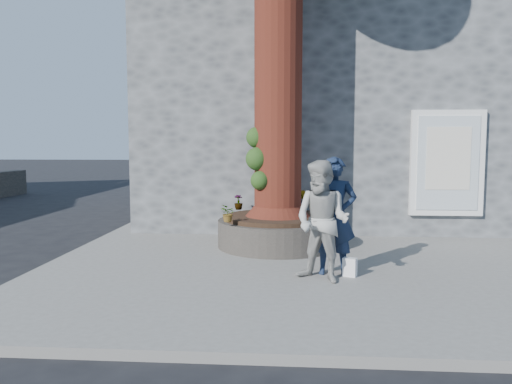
{
  "coord_description": "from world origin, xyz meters",
  "views": [
    {
      "loc": [
        1.06,
        -7.53,
        2.09
      ],
      "look_at": [
        0.44,
        1.22,
        1.25
      ],
      "focal_mm": 35.0,
      "sensor_mm": 36.0,
      "label": 1
    }
  ],
  "objects": [
    {
      "name": "plant_c",
      "position": [
        -0.05,
        2.85,
        0.88
      ],
      "size": [
        0.18,
        0.18,
        0.32
      ],
      "primitive_type": "imported",
      "rotation": [
        0.0,
        0.0,
        3.12
      ],
      "color": "gray",
      "rests_on": "planter"
    },
    {
      "name": "woman",
      "position": [
        1.51,
        -0.42,
        0.99
      ],
      "size": [
        1.07,
        1.0,
        1.75
      ],
      "primitive_type": "imported",
      "rotation": [
        0.0,
        0.0,
        -0.53
      ],
      "color": "#A5A49E",
      "rests_on": "pavement"
    },
    {
      "name": "stone_shop",
      "position": [
        2.5,
        7.2,
        3.16
      ],
      "size": [
        10.3,
        8.3,
        6.3
      ],
      "color": "#4A4D4F",
      "rests_on": "ground"
    },
    {
      "name": "planter",
      "position": [
        0.8,
        2.0,
        0.41
      ],
      "size": [
        2.3,
        2.3,
        0.6
      ],
      "color": "black",
      "rests_on": "pavement"
    },
    {
      "name": "yellow_line",
      "position": [
        -3.05,
        1.0,
        0.0
      ],
      "size": [
        0.1,
        30.0,
        0.01
      ],
      "primitive_type": "cube",
      "color": "yellow",
      "rests_on": "ground"
    },
    {
      "name": "man",
      "position": [
        1.72,
        -0.01,
        1.01
      ],
      "size": [
        0.68,
        0.48,
        1.79
      ],
      "primitive_type": "imported",
      "rotation": [
        0.0,
        0.0,
        -0.08
      ],
      "color": "#15213B",
      "rests_on": "pavement"
    },
    {
      "name": "ground",
      "position": [
        0.0,
        0.0,
        0.0
      ],
      "size": [
        120.0,
        120.0,
        0.0
      ],
      "primitive_type": "plane",
      "color": "black",
      "rests_on": "ground"
    },
    {
      "name": "plant_d",
      "position": [
        -0.05,
        1.15,
        0.88
      ],
      "size": [
        0.36,
        0.37,
        0.31
      ],
      "primitive_type": "imported",
      "rotation": [
        0.0,
        0.0,
        5.31
      ],
      "color": "gray",
      "rests_on": "planter"
    },
    {
      "name": "plant_b",
      "position": [
        1.27,
        2.85,
        0.93
      ],
      "size": [
        0.32,
        0.32,
        0.42
      ],
      "primitive_type": "imported",
      "rotation": [
        0.0,
        0.0,
        2.28
      ],
      "color": "gray",
      "rests_on": "planter"
    },
    {
      "name": "pavement",
      "position": [
        1.5,
        1.0,
        0.06
      ],
      "size": [
        9.0,
        8.0,
        0.12
      ],
      "primitive_type": "cube",
      "color": "slate",
      "rests_on": "ground"
    },
    {
      "name": "plant_a",
      "position": [
        0.61,
        2.85,
        0.92
      ],
      "size": [
        0.26,
        0.23,
        0.41
      ],
      "primitive_type": "imported",
      "rotation": [
        0.0,
        0.0,
        0.52
      ],
      "color": "gray",
      "rests_on": "planter"
    },
    {
      "name": "shopping_bag",
      "position": [
        1.94,
        -0.14,
        0.26
      ],
      "size": [
        0.23,
        0.19,
        0.28
      ],
      "primitive_type": "cube",
      "rotation": [
        0.0,
        0.0,
        -0.42
      ],
      "color": "white",
      "rests_on": "pavement"
    }
  ]
}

